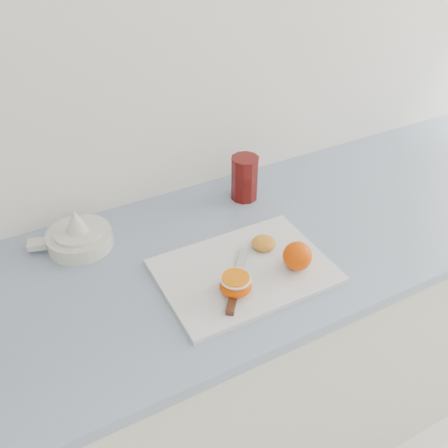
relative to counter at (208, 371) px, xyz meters
name	(u,v)px	position (x,y,z in m)	size (l,w,h in m)	color
counter	(208,371)	(0.00, 0.00, 0.00)	(2.55, 0.64, 0.89)	silver
cutting_board	(244,271)	(0.05, -0.10, 0.45)	(0.39, 0.28, 0.01)	silver
whole_orange	(297,256)	(0.16, -0.15, 0.49)	(0.07, 0.07, 0.07)	#EB3500
half_orange	(236,285)	(0.00, -0.15, 0.48)	(0.07, 0.07, 0.04)	#EB3500
squeezed_shell	(264,243)	(0.14, -0.05, 0.47)	(0.06, 0.06, 0.03)	orange
paring_knife	(234,292)	(-0.01, -0.16, 0.46)	(0.15, 0.18, 0.01)	#452113
citrus_juicer	(78,236)	(-0.25, 0.18, 0.47)	(0.20, 0.16, 0.11)	white
red_tumbler	(245,180)	(0.21, 0.18, 0.50)	(0.08, 0.08, 0.13)	#5B0D0B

